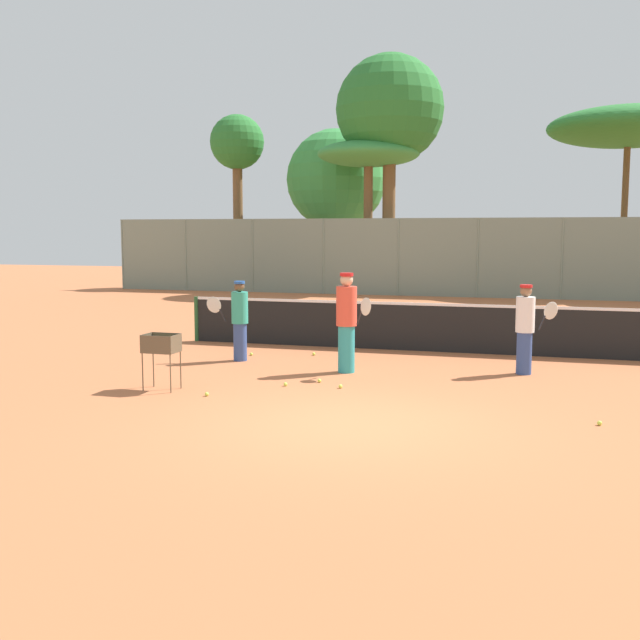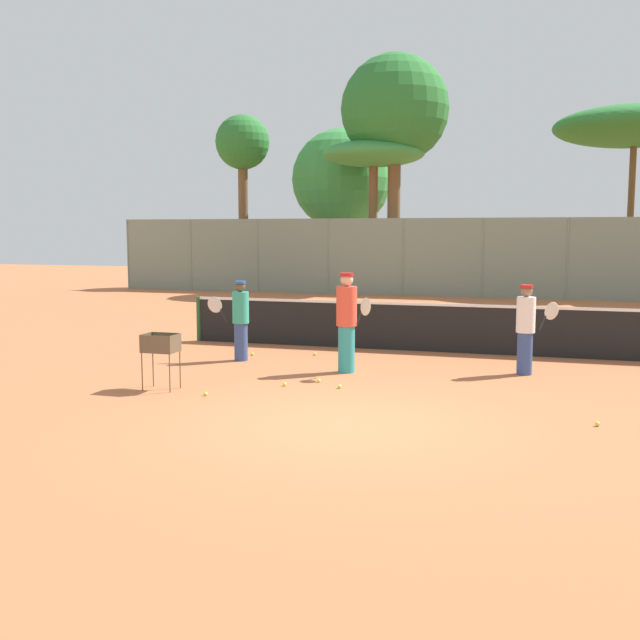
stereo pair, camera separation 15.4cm
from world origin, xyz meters
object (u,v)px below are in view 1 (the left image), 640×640
(parked_car, at_px, (320,272))
(tennis_net, at_px, (424,326))
(player_white_outfit, at_px, (525,328))
(player_red_cap, at_px, (347,321))
(ball_cart, at_px, (161,348))
(player_yellow_shirt, at_px, (239,319))

(parked_car, bearing_deg, tennis_net, -66.91)
(player_white_outfit, xyz_separation_m, parked_car, (-9.94, 20.29, -0.20))
(player_red_cap, relative_size, ball_cart, 1.99)
(player_yellow_shirt, relative_size, ball_cart, 1.74)
(tennis_net, distance_m, player_red_cap, 3.08)
(player_red_cap, distance_m, ball_cart, 3.51)
(tennis_net, bearing_deg, player_yellow_shirt, -146.50)
(ball_cart, bearing_deg, player_red_cap, 42.72)
(player_red_cap, distance_m, parked_car, 22.11)
(tennis_net, height_order, player_yellow_shirt, player_yellow_shirt)
(player_white_outfit, height_order, ball_cart, player_white_outfit)
(player_white_outfit, xyz_separation_m, player_red_cap, (-3.20, -0.77, 0.10))
(tennis_net, relative_size, parked_car, 2.63)
(tennis_net, bearing_deg, player_red_cap, -109.37)
(tennis_net, relative_size, player_white_outfit, 6.67)
(ball_cart, bearing_deg, player_yellow_shirt, 86.84)
(parked_car, bearing_deg, player_white_outfit, -63.91)
(player_white_outfit, relative_size, parked_car, 0.39)
(ball_cart, bearing_deg, parked_car, 100.08)
(player_white_outfit, distance_m, player_red_cap, 3.29)
(player_red_cap, height_order, parked_car, player_red_cap)
(player_yellow_shirt, distance_m, ball_cart, 3.00)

